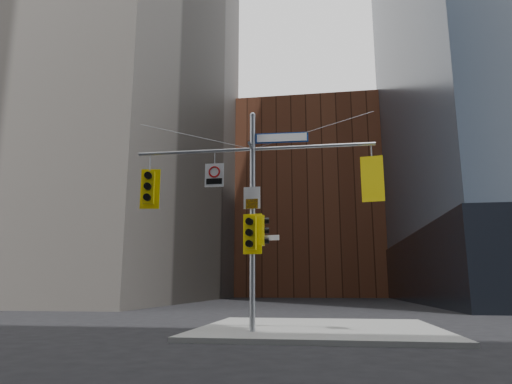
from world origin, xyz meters
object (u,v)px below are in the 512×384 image
(traffic_light_west_arm, at_px, (149,188))
(regulatory_sign_arm, at_px, (214,174))
(traffic_light_pole_front, at_px, (251,233))
(traffic_light_east_arm, at_px, (373,180))
(traffic_light_pole_side, at_px, (262,231))
(street_sign_blade, at_px, (282,138))
(signal_assembly, at_px, (252,196))

(traffic_light_west_arm, bearing_deg, regulatory_sign_arm, -10.26)
(traffic_light_pole_front, bearing_deg, traffic_light_west_arm, -177.91)
(traffic_light_east_arm, bearing_deg, traffic_light_pole_side, 9.06)
(traffic_light_pole_front, relative_size, regulatory_sign_arm, 1.60)
(traffic_light_east_arm, distance_m, traffic_light_pole_front, 4.20)
(traffic_light_pole_front, bearing_deg, street_sign_blade, 21.94)
(traffic_light_west_arm, relative_size, traffic_light_east_arm, 0.96)
(traffic_light_east_arm, xyz_separation_m, traffic_light_pole_side, (-3.54, 0.01, -1.54))
(traffic_light_pole_side, relative_size, regulatory_sign_arm, 1.20)
(signal_assembly, xyz_separation_m, regulatory_sign_arm, (-1.29, -0.02, 0.76))
(traffic_light_west_arm, distance_m, traffic_light_east_arm, 7.44)
(signal_assembly, bearing_deg, traffic_light_east_arm, 0.00)
(traffic_light_east_arm, distance_m, regulatory_sign_arm, 5.16)
(traffic_light_pole_side, bearing_deg, traffic_light_east_arm, -95.43)
(traffic_light_east_arm, bearing_deg, signal_assembly, 9.24)
(signal_assembly, relative_size, traffic_light_pole_side, 8.31)
(signal_assembly, bearing_deg, traffic_light_pole_side, 1.93)
(street_sign_blade, relative_size, regulatory_sign_arm, 2.19)
(signal_assembly, height_order, traffic_light_east_arm, signal_assembly)
(traffic_light_pole_side, bearing_deg, regulatory_sign_arm, 85.84)
(signal_assembly, distance_m, traffic_light_west_arm, 3.60)
(traffic_light_west_arm, xyz_separation_m, traffic_light_pole_side, (3.90, -0.00, -1.54))
(traffic_light_east_arm, xyz_separation_m, street_sign_blade, (-2.88, 0.00, 1.55))
(street_sign_blade, bearing_deg, traffic_light_east_arm, -1.83)
(traffic_light_west_arm, height_order, street_sign_blade, street_sign_blade)
(traffic_light_pole_side, height_order, traffic_light_pole_front, traffic_light_pole_front)
(traffic_light_west_arm, distance_m, traffic_light_pole_front, 3.95)
(traffic_light_pole_side, distance_m, street_sign_blade, 3.16)
(traffic_light_west_arm, bearing_deg, signal_assembly, -9.63)
(signal_assembly, relative_size, traffic_light_west_arm, 5.76)
(signal_assembly, height_order, traffic_light_pole_front, signal_assembly)
(traffic_light_west_arm, xyz_separation_m, regulatory_sign_arm, (2.29, -0.03, 0.38))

